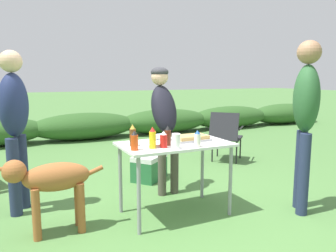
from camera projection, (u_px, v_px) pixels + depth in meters
ground_plane at (175, 213)px, 3.38m from camera, size 60.00×60.00×0.00m
shrub_hedge at (85, 126)px, 7.38m from camera, size 14.40×0.90×0.60m
folding_table at (175, 150)px, 3.28m from camera, size 1.10×0.64×0.74m
food_tray at (191, 138)px, 3.39m from camera, size 0.37×0.24×0.06m
plate_stack at (152, 144)px, 3.18m from camera, size 0.24×0.24×0.02m
mixing_bowl at (161, 137)px, 3.37m from camera, size 0.18×0.18×0.08m
paper_cup_stack at (176, 141)px, 3.01m from camera, size 0.08×0.08×0.14m
bbq_sauce_bottle at (168, 136)px, 3.14m from camera, size 0.06×0.06×0.19m
ketchup_bottle at (164, 140)px, 3.04m from camera, size 0.07×0.07×0.16m
mustard_bottle at (153, 138)px, 3.01m from camera, size 0.06×0.06×0.20m
beer_bottle at (133, 136)px, 3.12m from camera, size 0.06×0.06×0.21m
hot_sauce_bottle at (134, 141)px, 2.93m from camera, size 0.07×0.07×0.18m
mayo_bottle at (197, 139)px, 3.09m from camera, size 0.06×0.06×0.16m
standing_person_in_gray_fleece at (164, 113)px, 3.90m from camera, size 0.32×0.44×1.51m
standing_person_with_beanie at (14, 117)px, 3.29m from camera, size 0.39×0.45×1.66m
standing_person_in_dark_puffer at (306, 110)px, 3.29m from camera, size 0.42×0.43×1.75m
dog at (51, 181)px, 2.88m from camera, size 0.91×0.27×0.71m
camp_chair_green_behind_table at (226, 134)px, 5.39m from camera, size 0.74×0.74×0.83m
cooler_box at (149, 167)px, 4.48m from camera, size 0.57×0.55×0.34m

